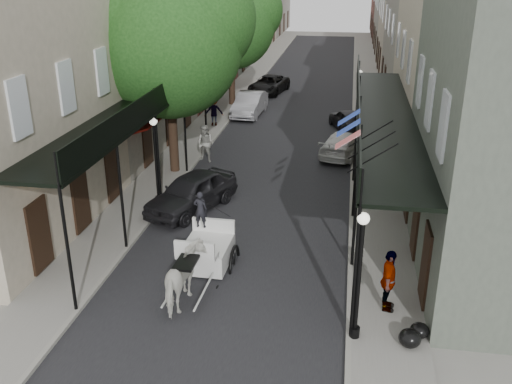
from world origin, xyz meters
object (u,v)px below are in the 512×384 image
at_px(tree_far, 237,20).
at_px(car_left_far, 269,85).
at_px(horse, 186,278).
at_px(tree_near, 177,36).
at_px(car_left_near, 192,192).
at_px(lamppost_right_far, 358,101).
at_px(pedestrian_walking, 206,144).
at_px(lamppost_left, 156,160).
at_px(car_left_mid, 250,104).
at_px(car_right_far, 348,120).
at_px(carriage, 210,230).
at_px(car_right_near, 344,144).
at_px(lamppost_right_near, 359,275).
at_px(pedestrian_sidewalk_right, 389,281).
at_px(pedestrian_sidewalk_left, 214,111).

bearing_deg(tree_far, car_left_far, 68.95).
bearing_deg(horse, tree_near, -72.12).
bearing_deg(car_left_near, lamppost_right_far, 84.80).
height_order(pedestrian_walking, car_left_near, pedestrian_walking).
distance_m(lamppost_left, horse, 7.78).
bearing_deg(pedestrian_walking, car_left_mid, 101.53).
bearing_deg(lamppost_left, car_right_far, 59.36).
relative_size(lamppost_left, car_left_far, 0.77).
height_order(carriage, car_right_near, carriage).
xyz_separation_m(horse, car_left_mid, (-1.99, 22.49, -0.13)).
height_order(lamppost_left, pedestrian_walking, lamppost_left).
distance_m(pedestrian_walking, car_right_far, 10.09).
bearing_deg(car_left_far, car_right_near, -56.68).
height_order(car_left_near, car_left_far, car_left_near).
xyz_separation_m(lamppost_right_near, horse, (-5.01, 1.00, -1.16)).
xyz_separation_m(lamppost_right_far, car_left_far, (-6.70, 10.45, -1.38)).
bearing_deg(pedestrian_sidewalk_right, carriage, 74.82).
relative_size(tree_near, car_left_near, 2.10).
bearing_deg(carriage, horse, -90.00).
height_order(tree_far, pedestrian_walking, tree_far).
relative_size(horse, pedestrian_sidewalk_right, 1.10).
height_order(lamppost_left, carriage, lamppost_left).
xyz_separation_m(lamppost_left, horse, (3.19, -7.00, -1.16)).
bearing_deg(horse, pedestrian_sidewalk_right, -173.77).
bearing_deg(tree_near, car_right_near, 26.52).
bearing_deg(lamppost_right_far, pedestrian_sidewalk_left, 178.15).
bearing_deg(car_left_mid, lamppost_left, -91.15).
distance_m(lamppost_right_near, car_right_near, 16.08).
bearing_deg(car_right_near, tree_far, -38.08).
bearing_deg(lamppost_right_near, car_left_far, 102.41).
relative_size(tree_far, pedestrian_sidewalk_left, 4.74).
bearing_deg(horse, tree_far, -80.97).
bearing_deg(car_left_mid, pedestrian_sidewalk_left, -114.36).
distance_m(tree_far, pedestrian_sidewalk_left, 7.62).
xyz_separation_m(tree_near, car_left_far, (1.60, 18.27, -5.82)).
xyz_separation_m(pedestrian_sidewalk_left, car_left_mid, (1.68, 3.21, -0.27)).
relative_size(tree_near, carriage, 3.24).
relative_size(lamppost_right_far, car_left_far, 0.77).
bearing_deg(tree_near, pedestrian_walking, 67.15).
height_order(pedestrian_sidewalk_right, car_right_far, pedestrian_sidewalk_right).
xyz_separation_m(lamppost_right_far, car_right_far, (-0.50, 1.00, -1.41)).
height_order(lamppost_left, horse, lamppost_left).
xyz_separation_m(carriage, car_right_near, (4.30, 12.23, -0.52)).
distance_m(pedestrian_sidewalk_left, car_left_mid, 3.64).
bearing_deg(pedestrian_sidewalk_left, lamppost_right_near, 94.01).
relative_size(horse, car_right_far, 0.56).
xyz_separation_m(lamppost_right_far, horse, (-5.01, -19.00, -1.16)).
height_order(tree_near, pedestrian_sidewalk_left, tree_near).
distance_m(carriage, car_right_far, 17.80).
bearing_deg(car_right_near, pedestrian_sidewalk_right, 110.89).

